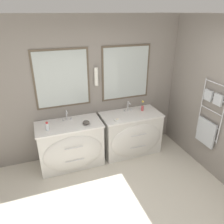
# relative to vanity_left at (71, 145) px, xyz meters

# --- Properties ---
(wall_back) EXTENTS (4.99, 0.15, 2.60)m
(wall_back) POSITION_rel_vanity_left_xyz_m (0.57, 0.38, 0.89)
(wall_back) COLOR gray
(wall_back) RESTS_ON ground_plane
(wall_right) EXTENTS (0.13, 4.03, 2.60)m
(wall_right) POSITION_rel_vanity_left_xyz_m (2.29, -0.76, 0.87)
(wall_right) COLOR gray
(wall_right) RESTS_ON ground_plane
(vanity_left) EXTENTS (1.15, 0.67, 0.83)m
(vanity_left) POSITION_rel_vanity_left_xyz_m (0.00, 0.00, 0.00)
(vanity_left) COLOR silver
(vanity_left) RESTS_ON ground_plane
(vanity_right) EXTENTS (1.15, 0.67, 0.83)m
(vanity_right) POSITION_rel_vanity_left_xyz_m (1.20, 0.00, 0.00)
(vanity_right) COLOR silver
(vanity_right) RESTS_ON ground_plane
(faucet_left) EXTENTS (0.17, 0.12, 0.20)m
(faucet_left) POSITION_rel_vanity_left_xyz_m (-0.00, 0.18, 0.50)
(faucet_left) COLOR silver
(faucet_left) RESTS_ON vanity_left
(faucet_right) EXTENTS (0.17, 0.12, 0.20)m
(faucet_right) POSITION_rel_vanity_left_xyz_m (1.20, 0.18, 0.50)
(faucet_right) COLOR silver
(faucet_right) RESTS_ON vanity_right
(toiletry_bottle) EXTENTS (0.06, 0.06, 0.15)m
(toiletry_bottle) POSITION_rel_vanity_left_xyz_m (-0.36, -0.06, 0.48)
(toiletry_bottle) COLOR silver
(toiletry_bottle) RESTS_ON vanity_left
(amenity_bowl) EXTENTS (0.12, 0.12, 0.07)m
(amenity_bowl) POSITION_rel_vanity_left_xyz_m (0.29, -0.08, 0.45)
(amenity_bowl) COLOR #4C4742
(amenity_bowl) RESTS_ON vanity_left
(flower_vase) EXTENTS (0.05, 0.05, 0.22)m
(flower_vase) POSITION_rel_vanity_left_xyz_m (1.47, 0.10, 0.50)
(flower_vase) COLOR #CC4C51
(flower_vase) RESTS_ON vanity_right
(soap_dish) EXTENTS (0.11, 0.07, 0.04)m
(soap_dish) POSITION_rel_vanity_left_xyz_m (0.85, -0.14, 0.43)
(soap_dish) COLOR white
(soap_dish) RESTS_ON vanity_right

